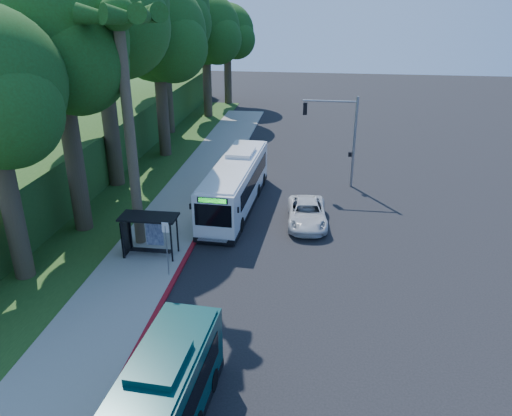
# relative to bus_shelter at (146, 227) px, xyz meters

# --- Properties ---
(ground) EXTENTS (140.00, 140.00, 0.00)m
(ground) POSITION_rel_bus_shelter_xyz_m (7.26, 2.86, -1.81)
(ground) COLOR black
(ground) RESTS_ON ground
(sidewalk) EXTENTS (4.50, 70.00, 0.12)m
(sidewalk) POSITION_rel_bus_shelter_xyz_m (-0.04, 2.86, -1.75)
(sidewalk) COLOR gray
(sidewalk) RESTS_ON ground
(red_curb) EXTENTS (0.25, 30.00, 0.13)m
(red_curb) POSITION_rel_bus_shelter_xyz_m (2.26, -1.14, -1.74)
(red_curb) COLOR maroon
(red_curb) RESTS_ON ground
(grass_verge) EXTENTS (8.00, 70.00, 0.06)m
(grass_verge) POSITION_rel_bus_shelter_xyz_m (-5.74, 7.86, -1.78)
(grass_verge) COLOR #234719
(grass_verge) RESTS_ON ground
(bus_shelter) EXTENTS (3.20, 1.51, 2.55)m
(bus_shelter) POSITION_rel_bus_shelter_xyz_m (0.00, 0.00, 0.00)
(bus_shelter) COLOR black
(bus_shelter) RESTS_ON ground
(stop_sign_pole) EXTENTS (0.35, 0.06, 3.17)m
(stop_sign_pole) POSITION_rel_bus_shelter_xyz_m (1.86, -2.14, 0.28)
(stop_sign_pole) COLOR gray
(stop_sign_pole) RESTS_ON ground
(traffic_signal_pole) EXTENTS (4.10, 0.30, 7.00)m
(traffic_signal_pole) POSITION_rel_bus_shelter_xyz_m (11.04, 12.86, 2.62)
(traffic_signal_pole) COLOR gray
(traffic_signal_pole) RESTS_ON ground
(palm_tree) EXTENTS (4.20, 4.20, 14.40)m
(palm_tree) POSITION_rel_bus_shelter_xyz_m (-0.94, 1.36, 10.57)
(palm_tree) COLOR #4C3F2D
(palm_tree) RESTS_ON ground
(hillside_backdrop) EXTENTS (24.00, 60.00, 8.80)m
(hillside_backdrop) POSITION_rel_bus_shelter_xyz_m (-19.04, 17.96, 0.63)
(hillside_backdrop) COLOR #234719
(hillside_backdrop) RESTS_ON ground
(tree_0) EXTENTS (8.40, 8.00, 15.70)m
(tree_0) POSITION_rel_bus_shelter_xyz_m (-5.14, 2.84, 9.40)
(tree_0) COLOR #382B1E
(tree_0) RESTS_ON ground
(tree_1) EXTENTS (10.50, 10.00, 18.26)m
(tree_1) POSITION_rel_bus_shelter_xyz_m (-6.12, 10.84, 10.92)
(tree_1) COLOR #382B1E
(tree_1) RESTS_ON ground
(tree_2) EXTENTS (8.82, 8.40, 15.12)m
(tree_2) POSITION_rel_bus_shelter_xyz_m (-4.64, 18.84, 8.67)
(tree_2) COLOR #382B1E
(tree_2) RESTS_ON ground
(tree_3) EXTENTS (10.08, 9.60, 17.28)m
(tree_3) POSITION_rel_bus_shelter_xyz_m (-6.62, 26.84, 10.17)
(tree_3) COLOR #382B1E
(tree_3) RESTS_ON ground
(tree_4) EXTENTS (8.40, 8.00, 14.14)m
(tree_4) POSITION_rel_bus_shelter_xyz_m (-4.14, 34.84, 7.92)
(tree_4) COLOR #382B1E
(tree_4) RESTS_ON ground
(tree_5) EXTENTS (7.35, 7.00, 12.86)m
(tree_5) POSITION_rel_bus_shelter_xyz_m (-3.16, 42.84, 7.16)
(tree_5) COLOR #382B1E
(tree_5) RESTS_ON ground
(white_bus) EXTENTS (3.14, 12.13, 3.58)m
(white_bus) POSITION_rel_bus_shelter_xyz_m (3.81, 7.69, -0.06)
(white_bus) COLOR silver
(white_bus) RESTS_ON ground
(pickup) EXTENTS (2.84, 5.49, 1.48)m
(pickup) POSITION_rel_bus_shelter_xyz_m (8.90, 5.48, -1.07)
(pickup) COLOR silver
(pickup) RESTS_ON ground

